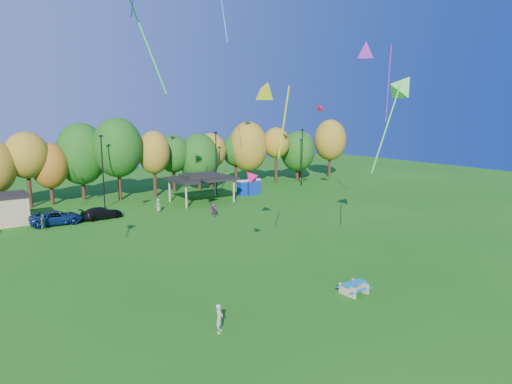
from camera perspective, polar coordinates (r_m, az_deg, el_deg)
ground at (r=24.73m, az=5.66°, el=-18.88°), size 160.00×160.00×0.00m
tree_line at (r=63.56m, az=-22.69°, el=3.84°), size 93.57×10.55×11.15m
lamp_posts at (r=59.07m, az=-18.61°, el=2.68°), size 64.50×0.25×9.09m
pavilion at (r=60.98m, az=-6.84°, el=1.76°), size 8.20×6.20×3.77m
porta_potties at (r=66.20m, az=-0.80°, el=0.62°), size 3.75×1.79×2.18m
picnic_table at (r=31.56m, az=12.13°, el=-11.56°), size 1.79×1.50×0.76m
kite_flyer at (r=25.89m, az=-4.60°, el=-15.47°), size 0.69×0.68×1.61m
car_c at (r=53.22m, az=-23.67°, el=-2.95°), size 5.54×2.84×1.50m
car_d at (r=54.19m, az=-18.74°, el=-2.50°), size 4.72×2.21×1.33m
far_person_2 at (r=52.59m, az=-5.33°, el=-2.23°), size 0.60×1.51×1.58m
far_person_3 at (r=51.14m, az=-25.10°, el=-3.43°), size 0.76×1.09×1.72m
far_person_4 at (r=56.06m, az=-12.10°, el=-1.64°), size 0.85×0.64×1.59m
kite_0 at (r=49.76m, az=13.60°, el=16.97°), size 4.35×4.16×8.59m
kite_1 at (r=37.16m, az=17.93°, el=12.56°), size 4.76×2.31×7.77m
kite_7 at (r=32.03m, az=-0.67°, el=2.03°), size 1.32×1.48×1.23m
kite_10 at (r=57.90m, az=7.91°, el=10.47°), size 1.66×1.50×1.39m
kite_15 at (r=31.04m, az=1.25°, el=12.66°), size 1.93×3.45×5.59m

